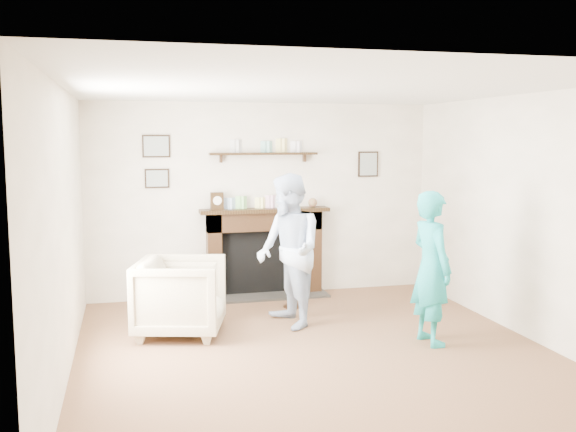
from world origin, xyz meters
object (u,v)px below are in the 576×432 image
(armchair, at_px, (182,334))
(pedestal_table, at_px, (293,260))
(man, at_px, (289,326))
(woman, at_px, (429,343))

(armchair, bearing_deg, pedestal_table, -46.52)
(man, xyz_separation_m, pedestal_table, (0.25, 0.76, 0.59))
(woman, bearing_deg, armchair, 64.22)
(man, distance_m, woman, 1.53)
(armchair, bearing_deg, woman, -95.40)
(armchair, distance_m, man, 1.17)
(woman, bearing_deg, pedestal_table, 25.35)
(man, bearing_deg, woman, 44.89)
(armchair, relative_size, man, 0.53)
(armchair, height_order, man, man)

